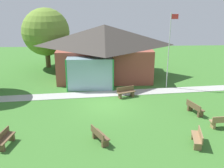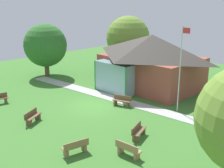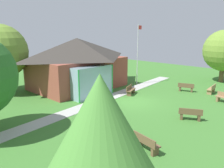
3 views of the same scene
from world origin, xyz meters
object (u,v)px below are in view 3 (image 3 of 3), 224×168
object	(u,v)px
flagpole	(138,52)
bench_mid_right	(186,88)
tree_lawn_corner	(101,132)
pavilion	(78,62)
bench_front_left	(146,143)
bench_lawn_far_right	(212,89)
tree_behind_pavilion_left	(0,52)
tree_far_east	(224,51)
bench_rear_near_path	(130,90)
bench_front_center	(190,114)

from	to	relation	value
flagpole	bench_mid_right	size ratio (longest dim) A/B	4.15
tree_lawn_corner	pavilion	bearing A→B (deg)	53.68
flagpole	bench_front_left	distance (m)	14.68
bench_lawn_far_right	tree_lawn_corner	bearing A→B (deg)	-174.26
bench_front_left	bench_mid_right	distance (m)	12.39
flagpole	tree_lawn_corner	distance (m)	19.42
tree_behind_pavilion_left	pavilion	bearing A→B (deg)	-30.40
bench_front_left	tree_behind_pavilion_left	bearing A→B (deg)	-167.71
bench_mid_right	tree_lawn_corner	world-z (taller)	tree_lawn_corner
pavilion	tree_behind_pavilion_left	distance (m)	7.25
pavilion	tree_lawn_corner	distance (m)	17.85
flagpole	bench_mid_right	world-z (taller)	flagpole
bench_front_left	bench_mid_right	bearing A→B (deg)	117.51
bench_front_left	tree_far_east	world-z (taller)	tree_far_east
pavilion	tree_lawn_corner	world-z (taller)	pavilion
tree_far_east	tree_lawn_corner	distance (m)	23.94
bench_mid_right	tree_lawn_corner	distance (m)	17.88
tree_far_east	pavilion	bearing A→B (deg)	142.68
tree_far_east	bench_front_left	bearing A→B (deg)	-172.14
bench_front_left	bench_lawn_far_right	size ratio (longest dim) A/B	1.01
bench_lawn_far_right	bench_front_left	bearing A→B (deg)	-178.50
bench_rear_near_path	tree_lawn_corner	distance (m)	15.35
tree_lawn_corner	tree_behind_pavilion_left	bearing A→B (deg)	76.23
bench_lawn_far_right	flagpole	bearing A→B (deg)	97.83
bench_lawn_far_right	tree_behind_pavilion_left	world-z (taller)	tree_behind_pavilion_left
bench_front_center	tree_behind_pavilion_left	xyz separation A→B (m)	(-5.72, 15.92, 3.49)
bench_front_left	tree_far_east	xyz separation A→B (m)	(18.62, 2.57, 3.20)
bench_rear_near_path	bench_front_center	bearing A→B (deg)	52.15
bench_front_center	tree_lawn_corner	distance (m)	10.74
bench_front_center	tree_behind_pavilion_left	bearing A→B (deg)	171.19
bench_front_left	tree_lawn_corner	distance (m)	6.01
flagpole	tree_far_east	distance (m)	9.87
tree_lawn_corner	bench_front_left	bearing A→B (deg)	21.56
flagpole	bench_front_left	bearing A→B (deg)	-141.03
bench_front_center	tree_lawn_corner	size ratio (longest dim) A/B	0.32
bench_rear_near_path	bench_mid_right	xyz separation A→B (m)	(4.52, -3.27, 0.00)
bench_front_center	bench_mid_right	world-z (taller)	same
bench_mid_right	tree_behind_pavilion_left	distance (m)	17.87
bench_front_left	tree_lawn_corner	xyz separation A→B (m)	(-4.89, -1.93, 2.91)
bench_front_center	bench_rear_near_path	xyz separation A→B (m)	(2.10, 6.74, 0.00)
bench_rear_near_path	tree_far_east	distance (m)	12.50
bench_front_center	bench_lawn_far_right	distance (m)	7.79
tree_far_east	tree_behind_pavilion_left	bearing A→B (deg)	144.79
pavilion	bench_mid_right	bearing A→B (deg)	-55.01
bench_rear_near_path	tree_behind_pavilion_left	size ratio (longest dim) A/B	0.24
bench_mid_right	tree_far_east	distance (m)	7.56
bench_front_left	tree_behind_pavilion_left	distance (m)	16.44
pavilion	bench_mid_right	xyz separation A→B (m)	(6.18, -8.83, -2.24)
tree_far_east	tree_lawn_corner	world-z (taller)	tree_far_east
flagpole	tree_far_east	bearing A→B (deg)	-40.79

